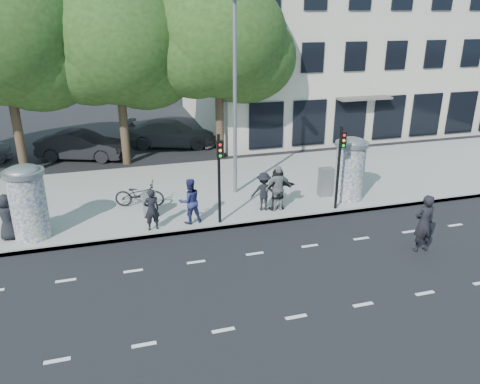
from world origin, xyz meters
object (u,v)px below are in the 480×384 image
object	(u,v)px
ped_c	(190,201)
car_right	(171,133)
ad_column_left	(28,200)
ped_a	(7,217)
ad_column_right	(350,167)
car_mid	(82,145)
street_lamp	(235,85)
ped_d	(264,191)
traffic_pole_near	(219,170)
ped_f	(277,189)
ped_e	(278,188)
ped_b	(152,210)
traffic_pole_far	(340,159)
bicycle	(139,194)
cabinet_left	(150,204)
cabinet_right	(326,182)
man_road	(424,223)

from	to	relation	value
ped_c	car_right	size ratio (longest dim) A/B	0.33
ad_column_left	ped_a	distance (m)	0.95
ad_column_right	car_mid	distance (m)	14.52
ad_column_left	car_right	size ratio (longest dim) A/B	0.50
street_lamp	car_right	bearing A→B (deg)	99.58
ped_a	ped_d	world-z (taller)	ped_a
traffic_pole_near	ped_f	xyz separation A→B (m)	(2.50, 0.63, -1.22)
ped_c	ped_e	xyz separation A→B (m)	(3.57, 0.21, 0.05)
ped_b	ped_d	world-z (taller)	ped_b
ad_column_left	traffic_pole_near	distance (m)	6.67
ped_a	ped_c	distance (m)	6.31
traffic_pole_far	ped_c	world-z (taller)	traffic_pole_far
ped_f	car_mid	bearing A→B (deg)	-52.53
ped_f	bicycle	bearing A→B (deg)	-19.91
ped_b	ped_c	size ratio (longest dim) A/B	0.90
traffic_pole_far	ped_d	size ratio (longest dim) A/B	2.18
car_mid	car_right	bearing A→B (deg)	-55.09
traffic_pole_near	ped_b	world-z (taller)	traffic_pole_near
ped_e	cabinet_left	bearing A→B (deg)	-12.59
traffic_pole_far	car_right	distance (m)	12.76
ad_column_left	cabinet_left	bearing A→B (deg)	8.23
street_lamp	bicycle	bearing A→B (deg)	-174.78
traffic_pole_near	ped_f	bearing A→B (deg)	14.22
ad_column_right	traffic_pole_far	size ratio (longest dim) A/B	0.78
ped_b	ped_f	world-z (taller)	ped_f
traffic_pole_far	cabinet_right	xyz separation A→B (m)	(0.22, 1.46, -1.47)
traffic_pole_far	man_road	bearing A→B (deg)	-71.33
ped_a	car_right	xyz separation A→B (m)	(7.27, 10.93, -0.20)
car_mid	ad_column_left	bearing A→B (deg)	-167.94
ad_column_right	ped_b	world-z (taller)	ad_column_right
man_road	car_right	distance (m)	16.61
bicycle	cabinet_right	size ratio (longest dim) A/B	1.62
ped_a	car_right	world-z (taller)	ped_a
ped_b	car_mid	xyz separation A→B (m)	(-2.68, 10.25, -0.16)
ped_a	bicycle	size ratio (longest dim) A/B	0.83
bicycle	car_right	xyz separation A→B (m)	(2.66, 9.23, 0.10)
ad_column_left	ped_f	xyz separation A→B (m)	(9.10, -0.07, -0.53)
ped_c	ped_d	size ratio (longest dim) A/B	1.12
ped_a	ped_e	size ratio (longest dim) A/B	0.89
ped_c	ped_a	bearing A→B (deg)	-14.04
ped_e	car_mid	xyz separation A→B (m)	(-7.68, 9.84, -0.30)
traffic_pole_near	ped_c	xyz separation A→B (m)	(-1.06, 0.34, -1.21)
ped_a	ped_f	world-z (taller)	ped_f
ped_d	car_mid	distance (m)	12.01
bicycle	ped_b	bearing A→B (deg)	-158.28
car_mid	man_road	bearing A→B (deg)	-121.04
man_road	cabinet_right	size ratio (longest dim) A/B	1.65
ped_a	cabinet_right	size ratio (longest dim) A/B	1.35
ad_column_right	car_mid	size ratio (longest dim) A/B	0.57
ped_b	cabinet_right	distance (m)	7.63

